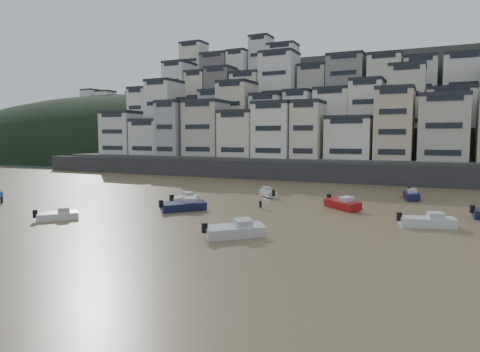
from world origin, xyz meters
The scene contains 14 objects.
sea_strip centered at (-110.00, 145.00, 0.01)m, with size 340.00×340.00×0.00m, color #485C67.
harbor_wall centered at (10.00, 65.00, 1.75)m, with size 140.00×3.00×3.50m, color #38383A.
hillside centered at (14.73, 104.84, 13.01)m, with size 141.04×66.00×50.00m.
headland centered at (-95.00, 135.00, 0.02)m, with size 216.00×135.00×53.33m.
boat_j centered at (-7.17, 17.68, 0.59)m, with size 4.31×1.41×1.18m, color white, non-canonical shape.
boat_d centered at (26.88, 29.70, 0.73)m, with size 5.34×1.75×1.46m, color silver, non-canonical shape.
boat_f centered at (-1.77, 33.01, 0.60)m, with size 4.41×1.44×1.20m, color silver, non-canonical shape.
boat_e centered at (17.63, 36.45, 0.77)m, with size 5.62×1.84×1.53m, color maroon, non-canonical shape.
boat_c centered at (1.64, 27.46, 0.75)m, with size 5.53×1.81×1.51m, color #151B43, non-canonical shape.
boat_a centered at (12.44, 18.36, 0.75)m, with size 5.48×1.79×1.49m, color silver, non-canonical shape.
boat_i centered at (24.44, 48.26, 0.74)m, with size 5.39×1.76×1.47m, color #12163A, non-canonical shape.
boat_h centered at (6.12, 42.31, 0.64)m, with size 4.71×1.54×1.28m, color silver, non-canonical shape.
person_blue centered at (-22.20, 22.44, 0.87)m, with size 0.44×0.44×1.74m, color blue, non-canonical shape.
person_pink centered at (8.60, 33.38, 0.87)m, with size 0.44×0.44×1.74m, color beige, non-canonical shape.
Camera 1 is at (27.64, -13.18, 8.44)m, focal length 32.00 mm.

